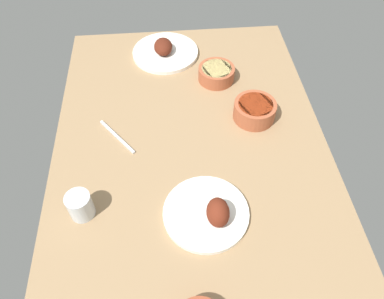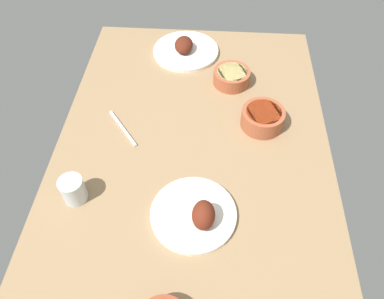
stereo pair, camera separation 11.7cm
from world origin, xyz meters
The scene contains 7 objects.
dining_table centered at (0.00, 0.00, 2.00)cm, with size 140.00×90.00×4.00cm, color #937551.
plate_near_viewer centered at (-53.19, -6.40, 5.67)cm, with size 26.85×26.85×6.92cm.
plate_center_main centered at (23.29, 2.79, 6.07)cm, with size 24.47×24.47×8.87cm.
bowl_pasta centered at (-35.76, 12.54, 6.94)cm, with size 13.72×13.72×5.39cm.
bowl_sauce centered at (-14.37, 22.98, 7.44)cm, with size 14.50×14.50×6.37cm.
water_tumbler centered at (18.86, -32.91, 8.06)cm, with size 7.07×7.07×8.12cm, color silver.
fork_loose centered at (-9.08, -24.37, 4.40)cm, with size 18.91×0.90×0.80cm, color silver.
Camera 2 is at (74.08, 5.08, 97.04)cm, focal length 34.45 mm.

